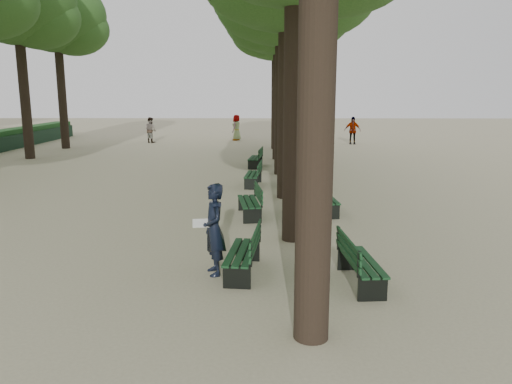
{
  "coord_description": "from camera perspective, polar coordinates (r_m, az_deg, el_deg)",
  "views": [
    {
      "loc": [
        0.8,
        -8.87,
        3.6
      ],
      "look_at": [
        0.6,
        3.0,
        1.2
      ],
      "focal_mm": 35.0,
      "sensor_mm": 36.0,
      "label": 1
    }
  ],
  "objects": [
    {
      "name": "tree_central_4",
      "position": [
        27.18,
        2.57,
        19.99
      ],
      "size": [
        6.0,
        6.0,
        9.95
      ],
      "color": "#33261C",
      "rests_on": "ground"
    },
    {
      "name": "pedestrian_d",
      "position": [
        37.54,
        -2.23,
        7.37
      ],
      "size": [
        0.72,
        1.0,
        1.9
      ],
      "primitive_type": "imported",
      "rotation": [
        0.0,
        0.0,
        4.3
      ],
      "color": "#262628",
      "rests_on": "ground"
    },
    {
      "name": "ground",
      "position": [
        9.6,
        -3.95,
        -10.61
      ],
      "size": [
        120.0,
        120.0,
        0.0
      ],
      "primitive_type": "plane",
      "color": "tan",
      "rests_on": "ground"
    },
    {
      "name": "bench_left_2",
      "position": [
        19.33,
        -0.34,
        1.51
      ],
      "size": [
        0.71,
        1.84,
        0.92
      ],
      "color": "black",
      "rests_on": "ground"
    },
    {
      "name": "tree_central_5",
      "position": [
        32.13,
        2.32,
        18.66
      ],
      "size": [
        6.0,
        6.0,
        9.95
      ],
      "color": "#33261C",
      "rests_on": "ground"
    },
    {
      "name": "tree_far_5",
      "position": [
        34.64,
        -21.89,
        18.18
      ],
      "size": [
        6.0,
        6.0,
        10.45
      ],
      "color": "#33261C",
      "rests_on": "ground"
    },
    {
      "name": "man_with_map",
      "position": [
        9.91,
        -4.82,
        -4.29
      ],
      "size": [
        0.73,
        0.82,
        1.84
      ],
      "color": "black",
      "rests_on": "ground"
    },
    {
      "name": "bench_right_0",
      "position": [
        9.75,
        11.89,
        -8.78
      ],
      "size": [
        0.71,
        1.84,
        0.92
      ],
      "color": "black",
      "rests_on": "ground"
    },
    {
      "name": "bench_left_3",
      "position": [
        24.16,
        -0.08,
        3.51
      ],
      "size": [
        0.75,
        1.85,
        0.92
      ],
      "color": "black",
      "rests_on": "ground"
    },
    {
      "name": "bench_right_2",
      "position": [
        19.32,
        6.39,
        1.44
      ],
      "size": [
        0.79,
        1.86,
        0.92
      ],
      "color": "black",
      "rests_on": "ground"
    },
    {
      "name": "bench_left_0",
      "position": [
        10.07,
        -1.57,
        -7.86
      ],
      "size": [
        0.74,
        1.85,
        0.92
      ],
      "color": "black",
      "rests_on": "ground"
    },
    {
      "name": "bench_right_3",
      "position": [
        25.05,
        5.16,
        3.75
      ],
      "size": [
        0.76,
        1.85,
        0.92
      ],
      "color": "black",
      "rests_on": "ground"
    },
    {
      "name": "bench_left_1",
      "position": [
        14.57,
        -0.77,
        -1.78
      ],
      "size": [
        0.81,
        1.86,
        0.92
      ],
      "color": "black",
      "rests_on": "ground"
    },
    {
      "name": "bench_right_1",
      "position": [
        15.16,
        7.89,
        -1.36
      ],
      "size": [
        0.74,
        1.85,
        0.92
      ],
      "color": "black",
      "rests_on": "ground"
    },
    {
      "name": "pedestrian_a",
      "position": [
        36.57,
        -11.95,
        6.95
      ],
      "size": [
        0.91,
        0.82,
        1.8
      ],
      "primitive_type": "imported",
      "rotation": [
        0.0,
        0.0,
        2.48
      ],
      "color": "#262628",
      "rests_on": "ground"
    },
    {
      "name": "pedestrian_c",
      "position": [
        35.39,
        10.96,
        6.92
      ],
      "size": [
        1.14,
        0.48,
        1.89
      ],
      "primitive_type": "imported",
      "rotation": [
        0.0,
        0.0,
        6.19
      ],
      "color": "#262628",
      "rests_on": "ground"
    },
    {
      "name": "tree_far_4",
      "position": [
        30.1,
        -25.72,
        19.03
      ],
      "size": [
        6.0,
        6.0,
        10.45
      ],
      "color": "#33261C",
      "rests_on": "ground"
    }
  ]
}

